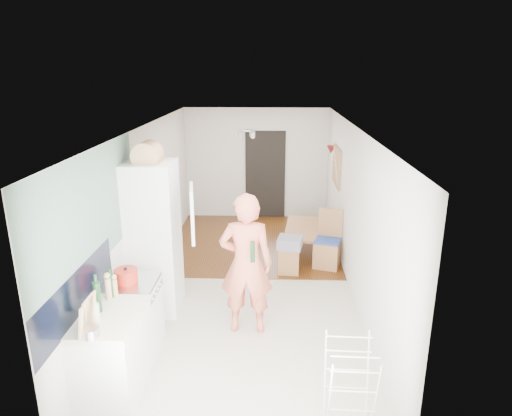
# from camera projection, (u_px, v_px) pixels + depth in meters

# --- Properties ---
(room_shell) EXTENTS (3.20, 7.00, 2.50)m
(room_shell) POSITION_uv_depth(u_px,v_px,m) (248.00, 211.00, 6.95)
(room_shell) COLOR beige
(room_shell) RESTS_ON ground
(floor) EXTENTS (3.20, 7.00, 0.01)m
(floor) POSITION_uv_depth(u_px,v_px,m) (249.00, 285.00, 7.32)
(floor) COLOR beige
(floor) RESTS_ON ground
(wood_floor_overlay) EXTENTS (3.20, 3.30, 0.01)m
(wood_floor_overlay) POSITION_uv_depth(u_px,v_px,m) (253.00, 242.00, 9.09)
(wood_floor_overlay) COLOR #593112
(wood_floor_overlay) RESTS_ON room_shell
(sage_wall_panel) EXTENTS (0.02, 3.00, 1.30)m
(sage_wall_panel) POSITION_uv_depth(u_px,v_px,m) (91.00, 212.00, 4.92)
(sage_wall_panel) COLOR slate
(sage_wall_panel) RESTS_ON room_shell
(tile_splashback) EXTENTS (0.02, 1.90, 0.50)m
(tile_splashback) POSITION_uv_depth(u_px,v_px,m) (78.00, 294.00, 4.61)
(tile_splashback) COLOR black
(tile_splashback) RESTS_ON room_shell
(doorway_recess) EXTENTS (0.90, 0.04, 2.00)m
(doorway_recess) POSITION_uv_depth(u_px,v_px,m) (265.00, 175.00, 10.34)
(doorway_recess) COLOR black
(doorway_recess) RESTS_ON room_shell
(base_cabinet) EXTENTS (0.60, 0.90, 0.86)m
(base_cabinet) POSITION_uv_depth(u_px,v_px,m) (113.00, 356.00, 4.81)
(base_cabinet) COLOR white
(base_cabinet) RESTS_ON room_shell
(worktop) EXTENTS (0.62, 0.92, 0.06)m
(worktop) POSITION_uv_depth(u_px,v_px,m) (109.00, 317.00, 4.67)
(worktop) COLOR silver
(worktop) RESTS_ON room_shell
(range_cooker) EXTENTS (0.60, 0.60, 0.88)m
(range_cooker) POSITION_uv_depth(u_px,v_px,m) (134.00, 318.00, 5.52)
(range_cooker) COLOR white
(range_cooker) RESTS_ON room_shell
(cooker_top) EXTENTS (0.60, 0.60, 0.04)m
(cooker_top) POSITION_uv_depth(u_px,v_px,m) (130.00, 283.00, 5.38)
(cooker_top) COLOR #B2B2B5
(cooker_top) RESTS_ON room_shell
(fridge_housing) EXTENTS (0.66, 0.66, 2.15)m
(fridge_housing) POSITION_uv_depth(u_px,v_px,m) (154.00, 238.00, 6.31)
(fridge_housing) COLOR white
(fridge_housing) RESTS_ON room_shell
(fridge_door) EXTENTS (0.14, 0.56, 0.70)m
(fridge_door) POSITION_uv_depth(u_px,v_px,m) (192.00, 213.00, 5.86)
(fridge_door) COLOR white
(fridge_door) RESTS_ON room_shell
(fridge_interior) EXTENTS (0.02, 0.52, 0.66)m
(fridge_interior) POSITION_uv_depth(u_px,v_px,m) (174.00, 206.00, 6.15)
(fridge_interior) COLOR white
(fridge_interior) RESTS_ON room_shell
(pinboard) EXTENTS (0.03, 0.90, 0.70)m
(pinboard) POSITION_uv_depth(u_px,v_px,m) (337.00, 166.00, 8.62)
(pinboard) COLOR #D2B771
(pinboard) RESTS_ON room_shell
(pinboard_frame) EXTENTS (0.00, 0.94, 0.74)m
(pinboard_frame) POSITION_uv_depth(u_px,v_px,m) (336.00, 166.00, 8.62)
(pinboard_frame) COLOR #AD7945
(pinboard_frame) RESTS_ON room_shell
(wall_sconce) EXTENTS (0.18, 0.18, 0.16)m
(wall_sconce) POSITION_uv_depth(u_px,v_px,m) (331.00, 150.00, 9.18)
(wall_sconce) COLOR maroon
(wall_sconce) RESTS_ON room_shell
(person) EXTENTS (0.82, 0.54, 2.22)m
(person) POSITION_uv_depth(u_px,v_px,m) (246.00, 252.00, 5.75)
(person) COLOR #E06B51
(person) RESTS_ON floor
(dining_table) EXTENTS (0.78, 1.24, 0.41)m
(dining_table) POSITION_uv_depth(u_px,v_px,m) (308.00, 242.00, 8.56)
(dining_table) COLOR #AD7945
(dining_table) RESTS_ON floor
(dining_chair) EXTENTS (0.53, 0.53, 1.00)m
(dining_chair) POSITION_uv_depth(u_px,v_px,m) (328.00, 240.00, 7.84)
(dining_chair) COLOR #AD7945
(dining_chair) RESTS_ON floor
(stool) EXTENTS (0.36, 0.36, 0.45)m
(stool) POSITION_uv_depth(u_px,v_px,m) (289.00, 260.00, 7.70)
(stool) COLOR #AD7945
(stool) RESTS_ON floor
(grey_drape) EXTENTS (0.46, 0.46, 0.18)m
(grey_drape) POSITION_uv_depth(u_px,v_px,m) (290.00, 243.00, 7.62)
(grey_drape) COLOR gray
(grey_drape) RESTS_ON stool
(drying_rack) EXTENTS (0.46, 0.42, 0.87)m
(drying_rack) POSITION_uv_depth(u_px,v_px,m) (350.00, 384.00, 4.37)
(drying_rack) COLOR white
(drying_rack) RESTS_ON floor
(bread_bin) EXTENTS (0.42, 0.41, 0.20)m
(bread_bin) POSITION_uv_depth(u_px,v_px,m) (147.00, 155.00, 5.94)
(bread_bin) COLOR tan
(bread_bin) RESTS_ON fridge_housing
(red_casserole) EXTENTS (0.28, 0.28, 0.16)m
(red_casserole) POSITION_uv_depth(u_px,v_px,m) (126.00, 276.00, 5.35)
(red_casserole) COLOR red
(red_casserole) RESTS_ON cooker_top
(steel_pan) EXTENTS (0.19, 0.19, 0.09)m
(steel_pan) POSITION_uv_depth(u_px,v_px,m) (90.00, 332.00, 4.28)
(steel_pan) COLOR #B2B2B5
(steel_pan) RESTS_ON worktop
(held_bottle) EXTENTS (0.06, 0.06, 0.27)m
(held_bottle) POSITION_uv_depth(u_px,v_px,m) (253.00, 252.00, 5.54)
(held_bottle) COLOR #163B1B
(held_bottle) RESTS_ON person
(bottle_a) EXTENTS (0.09, 0.09, 0.33)m
(bottle_a) POSITION_uv_depth(u_px,v_px,m) (97.00, 297.00, 4.68)
(bottle_a) COLOR #163B1B
(bottle_a) RESTS_ON worktop
(bottle_b) EXTENTS (0.08, 0.08, 0.27)m
(bottle_b) POSITION_uv_depth(u_px,v_px,m) (111.00, 286.00, 4.99)
(bottle_b) COLOR #163B1B
(bottle_b) RESTS_ON worktop
(bottle_c) EXTENTS (0.10, 0.10, 0.19)m
(bottle_c) POSITION_uv_depth(u_px,v_px,m) (96.00, 312.00, 4.52)
(bottle_c) COLOR beige
(bottle_c) RESTS_ON worktop
(pepper_mill_front) EXTENTS (0.08, 0.08, 0.24)m
(pepper_mill_front) POSITION_uv_depth(u_px,v_px,m) (108.00, 289.00, 4.95)
(pepper_mill_front) COLOR tan
(pepper_mill_front) RESTS_ON worktop
(pepper_mill_back) EXTENTS (0.07, 0.07, 0.21)m
(pepper_mill_back) POSITION_uv_depth(u_px,v_px,m) (115.00, 288.00, 5.01)
(pepper_mill_back) COLOR tan
(pepper_mill_back) RESTS_ON worktop
(chopping_boards) EXTENTS (0.11, 0.27, 0.36)m
(chopping_boards) POSITION_uv_depth(u_px,v_px,m) (87.00, 316.00, 4.30)
(chopping_boards) COLOR tan
(chopping_boards) RESTS_ON worktop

